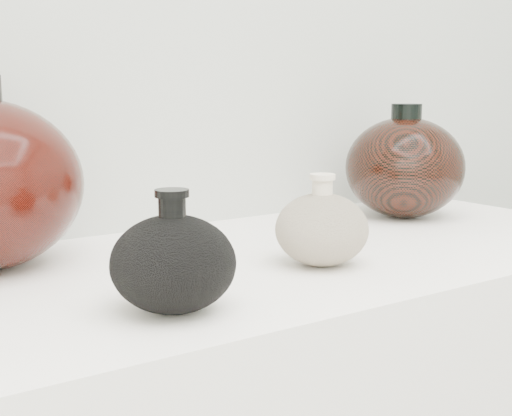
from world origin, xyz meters
TOP-DOWN VIEW (x-y plane):
  - black_gourd_vase at (-0.20, 0.81)m, footprint 0.14×0.14m
  - cream_gourd_vase at (0.04, 0.87)m, footprint 0.15×0.15m
  - right_round_pot at (0.38, 1.05)m, footprint 0.21×0.21m

SIDE VIEW (x-z plane):
  - cream_gourd_vase at x=0.04m, z-range 0.89..1.01m
  - black_gourd_vase at x=-0.20m, z-range 0.89..1.01m
  - right_round_pot at x=0.38m, z-range 0.89..1.08m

